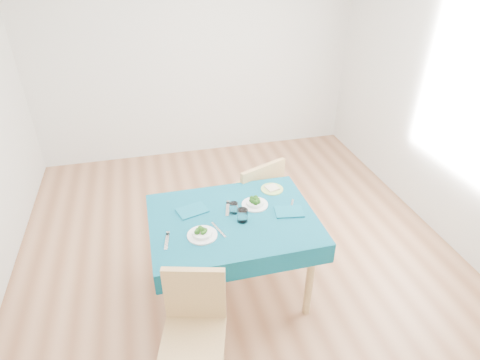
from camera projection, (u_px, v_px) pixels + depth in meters
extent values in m
cube|color=brown|center=(240.00, 259.00, 3.69)|extent=(4.00, 4.50, 0.02)
cube|color=silver|center=(195.00, 50.00, 4.84)|extent=(4.00, 0.02, 2.70)
cube|color=silver|center=(469.00, 100.00, 3.39)|extent=(0.02, 4.50, 2.70)
cube|color=#08485C|center=(233.00, 256.00, 3.16)|extent=(1.21, 0.92, 0.76)
cube|color=tan|center=(193.00, 334.00, 2.42)|extent=(0.48, 0.51, 0.96)
cube|color=tan|center=(248.00, 181.00, 3.73)|extent=(0.63, 0.65, 1.17)
cube|color=silver|center=(167.00, 241.00, 2.73)|extent=(0.05, 0.18, 0.00)
cube|color=silver|center=(219.00, 230.00, 2.84)|extent=(0.07, 0.20, 0.00)
cube|color=silver|center=(228.00, 209.00, 3.05)|extent=(0.07, 0.18, 0.00)
cube|color=silver|center=(291.00, 207.00, 3.07)|extent=(0.11, 0.21, 0.00)
cube|color=#0C5266|center=(192.00, 211.00, 3.03)|extent=(0.25, 0.21, 0.01)
cube|color=#0C5266|center=(289.00, 212.00, 3.01)|extent=(0.23, 0.18, 0.01)
cylinder|color=white|center=(234.00, 208.00, 2.99)|extent=(0.07, 0.07, 0.09)
cylinder|color=white|center=(242.00, 215.00, 2.90)|extent=(0.08, 0.08, 0.10)
cylinder|color=#A3C560|center=(272.00, 189.00, 3.29)|extent=(0.18, 0.18, 0.01)
cube|color=beige|center=(272.00, 188.00, 3.28)|extent=(0.12, 0.12, 0.01)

